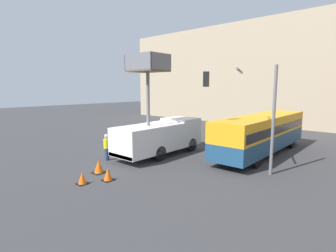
% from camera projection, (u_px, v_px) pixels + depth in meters
% --- Properties ---
extents(ground_plane, '(120.00, 120.00, 0.00)m').
position_uv_depth(ground_plane, '(154.00, 150.00, 20.98)').
color(ground_plane, '#38383A').
extents(building_backdrop_far, '(44.00, 10.00, 13.85)m').
position_uv_depth(building_backdrop_far, '(269.00, 74.00, 37.98)').
color(building_backdrop_far, tan).
rests_on(building_backdrop_far, ground_plane).
extents(utility_truck, '(2.52, 7.35, 7.21)m').
position_uv_depth(utility_truck, '(160.00, 134.00, 19.35)').
color(utility_truck, white).
rests_on(utility_truck, ground_plane).
extents(city_bus, '(2.56, 11.69, 2.92)m').
position_uv_depth(city_bus, '(262.00, 131.00, 19.65)').
color(city_bus, navy).
rests_on(city_bus, ground_plane).
extents(traffic_light_pole, '(3.88, 3.63, 6.23)m').
position_uv_depth(traffic_light_pole, '(248.00, 101.00, 15.01)').
color(traffic_light_pole, slate).
rests_on(traffic_light_pole, ground_plane).
extents(road_worker_near_truck, '(0.38, 0.38, 1.83)m').
position_uv_depth(road_worker_near_truck, '(106.00, 147.00, 18.04)').
color(road_worker_near_truck, navy).
rests_on(road_worker_near_truck, ground_plane).
extents(road_worker_directing, '(0.38, 0.38, 1.85)m').
position_uv_depth(road_worker_directing, '(229.00, 148.00, 17.65)').
color(road_worker_directing, navy).
rests_on(road_worker_directing, ground_plane).
extents(traffic_cone_near_truck, '(0.69, 0.69, 0.79)m').
position_uv_depth(traffic_cone_near_truck, '(99.00, 167.00, 15.38)').
color(traffic_cone_near_truck, black).
rests_on(traffic_cone_near_truck, ground_plane).
extents(traffic_cone_mid_road, '(0.55, 0.55, 0.63)m').
position_uv_depth(traffic_cone_mid_road, '(82.00, 179.00, 13.60)').
color(traffic_cone_mid_road, black).
rests_on(traffic_cone_mid_road, ground_plane).
extents(traffic_cone_far_side, '(0.59, 0.59, 0.68)m').
position_uv_depth(traffic_cone_far_side, '(108.00, 175.00, 14.14)').
color(traffic_cone_far_side, black).
rests_on(traffic_cone_far_side, ground_plane).
extents(parked_car_curbside, '(1.81, 4.57, 1.41)m').
position_uv_depth(parked_car_curbside, '(165.00, 127.00, 28.97)').
color(parked_car_curbside, navy).
rests_on(parked_car_curbside, ground_plane).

